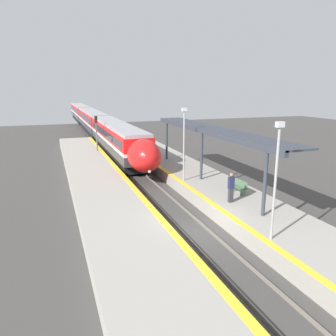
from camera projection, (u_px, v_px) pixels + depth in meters
name	position (u px, v px, depth m)	size (l,w,h in m)	color
ground_plane	(196.00, 233.00, 17.67)	(120.00, 120.00, 0.00)	#423F3D
rail_left	(184.00, 234.00, 17.41)	(0.08, 90.00, 0.15)	slate
rail_right	(208.00, 230.00, 17.89)	(0.08, 90.00, 0.15)	slate
train	(93.00, 121.00, 55.39)	(2.79, 67.12, 3.80)	black
platform_right	(257.00, 216.00, 18.82)	(4.35, 64.00, 0.89)	#9E998E
platform_left	(127.00, 236.00, 16.32)	(4.27, 64.00, 0.89)	#9E998E
platform_bench	(239.00, 187.00, 21.40)	(0.44, 1.41, 0.89)	#4C6B4C
person_waiting	(231.00, 187.00, 19.62)	(0.36, 0.24, 1.83)	#333338
railway_signal	(97.00, 133.00, 35.63)	(0.28, 0.28, 4.68)	#59595E
lamppost_near	(276.00, 174.00, 14.28)	(0.36, 0.20, 5.36)	#9E9EA3
lamppost_mid	(184.00, 140.00, 23.85)	(0.36, 0.20, 5.36)	#9E9EA3
station_canopy	(209.00, 131.00, 24.20)	(2.02, 18.54, 3.86)	#333842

